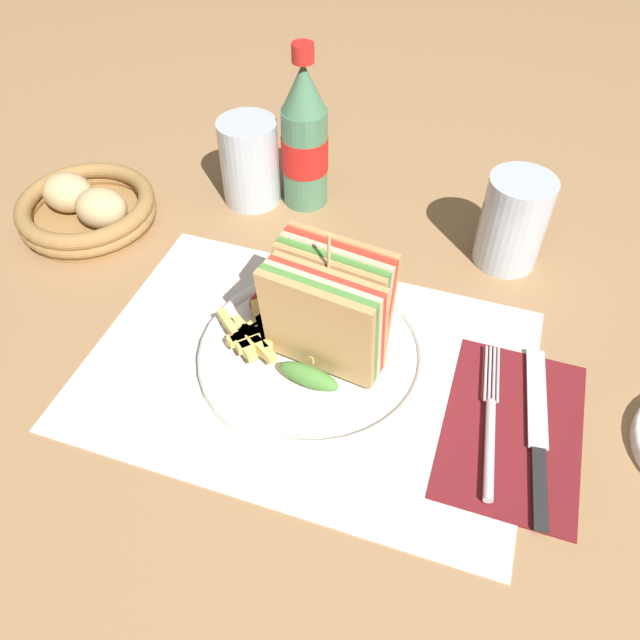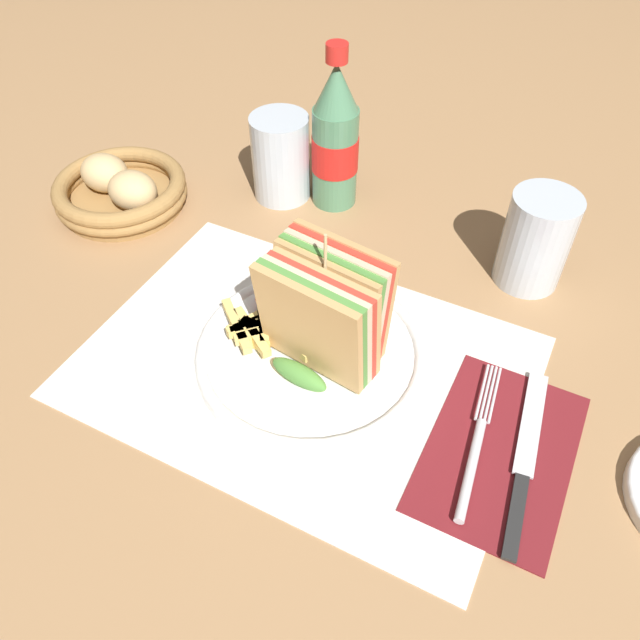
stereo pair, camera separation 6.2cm
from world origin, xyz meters
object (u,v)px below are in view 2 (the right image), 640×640
plate_main (311,353)px  fork (475,452)px  glass_far (281,163)px  glass_near (534,245)px  coke_bottle_near (335,140)px  bread_basket (120,190)px  club_sandwich (324,313)px  knife (525,459)px

plate_main → fork: size_ratio=1.34×
fork → glass_far: glass_far is taller
glass_near → glass_far: bearing=176.9°
coke_bottle_near → bread_basket: bearing=-150.7°
coke_bottle_near → glass_near: (0.26, -0.04, -0.04)m
club_sandwich → coke_bottle_near: size_ratio=0.71×
club_sandwich → fork: (0.17, -0.04, -0.06)m
club_sandwich → knife: bearing=-6.1°
club_sandwich → bread_basket: 0.38m
club_sandwich → knife: (0.21, -0.02, -0.07)m
fork → glass_far: bearing=135.3°
knife → fork: bearing=-167.7°
glass_near → glass_far: (-0.33, 0.02, -0.00)m
glass_far → bread_basket: bearing=-146.2°
knife → bread_basket: bread_basket is taller
plate_main → coke_bottle_near: 0.29m
knife → plate_main: bearing=168.2°
knife → glass_far: bearing=139.9°
plate_main → club_sandwich: club_sandwich is taller
plate_main → knife: 0.22m
knife → bread_basket: bearing=159.1°
plate_main → coke_bottle_near: size_ratio=1.13×
fork → bread_basket: size_ratio=1.03×
glass_near → bread_basket: 0.51m
club_sandwich → fork: size_ratio=0.85×
club_sandwich → fork: club_sandwich is taller
glass_near → glass_far: same height
plate_main → knife: (0.22, -0.02, -0.00)m
plate_main → coke_bottle_near: (-0.10, 0.26, 0.08)m
glass_near → bread_basket: (-0.50, -0.10, -0.02)m
fork → coke_bottle_near: bearing=127.3°
club_sandwich → bread_basket: (-0.35, 0.12, -0.05)m
coke_bottle_near → club_sandwich: bearing=-66.1°
fork → glass_near: size_ratio=1.57×
knife → glass_far: (-0.39, 0.26, 0.04)m
plate_main → glass_far: bearing=125.0°
fork → glass_near: 0.26m
plate_main → glass_near: (0.16, 0.22, 0.04)m
club_sandwich → bread_basket: size_ratio=0.87×
glass_far → plate_main: bearing=-55.0°
plate_main → glass_near: 0.28m
glass_near → knife: bearing=-75.9°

